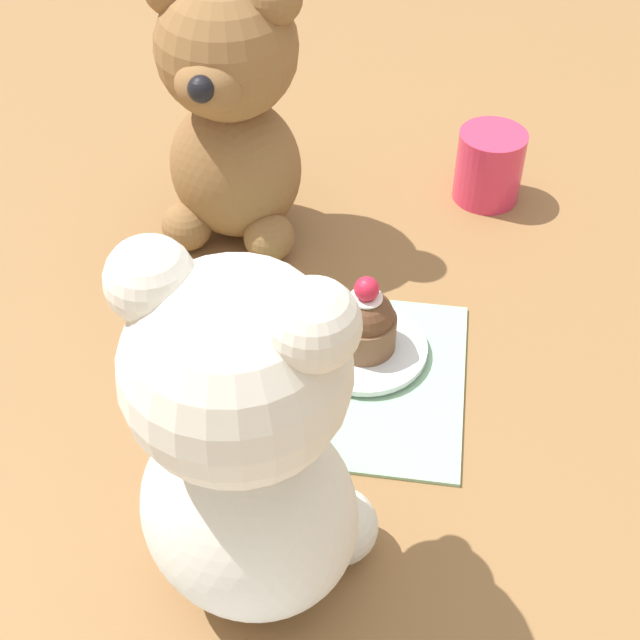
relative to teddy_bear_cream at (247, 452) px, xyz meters
name	(u,v)px	position (x,y,z in m)	size (l,w,h in m)	color
ground_plane	(320,375)	(-0.01, -0.17, -0.12)	(4.00, 4.00, 0.00)	olive
knitted_placemat	(320,372)	(-0.01, -0.17, -0.12)	(0.21, 0.17, 0.01)	#8EBC99
teddy_bear_cream	(247,452)	(0.00, 0.00, 0.00)	(0.14, 0.14, 0.25)	silver
teddy_bear_tan	(230,112)	(0.08, -0.33, 0.00)	(0.12, 0.13, 0.23)	olive
cupcake_near_cream_bear	(222,370)	(0.05, -0.13, -0.09)	(0.06, 0.06, 0.07)	brown
saucer_plate	(364,347)	(-0.04, -0.19, -0.11)	(0.10, 0.10, 0.01)	silver
cupcake_near_tan_bear	(365,322)	(-0.04, -0.19, -0.08)	(0.05, 0.05, 0.06)	brown
juice_glass	(489,166)	(-0.13, -0.41, -0.08)	(0.06, 0.06, 0.07)	#DB3356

